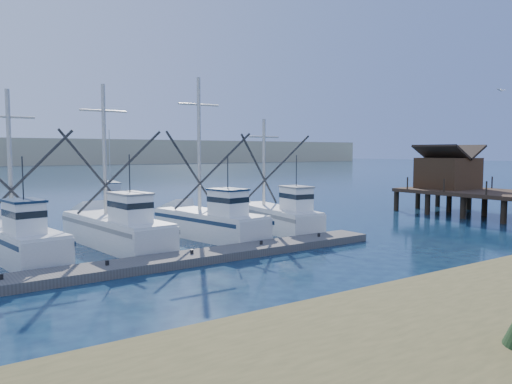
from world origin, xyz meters
The scene contains 6 objects.
ground centered at (0.00, 0.00, 0.00)m, with size 500.00×500.00×0.00m, color #0C1C35.
floating_dock centered at (-9.37, 6.75, 0.20)m, with size 29.56×1.97×0.39m, color #56514D.
timber_pier centered at (21.50, 8.46, 2.57)m, with size 7.00×20.00×8.00m.
trawler_fleet centered at (-9.51, 11.84, 0.96)m, with size 28.79×9.39×9.57m.
sailboat_near centered at (6.23, 53.85, 0.50)m, with size 2.49×6.00×8.10m.
flying_gull centered at (18.44, 5.85, 9.43)m, with size 1.04×0.19×0.19m.
Camera 1 is at (-15.80, -13.71, 5.14)m, focal length 35.00 mm.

